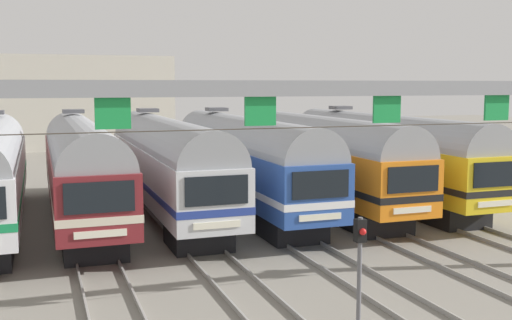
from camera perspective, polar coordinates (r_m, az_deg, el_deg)
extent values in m
plane|color=gray|center=(31.27, -4.56, -4.84)|extent=(160.00, 160.00, 0.00)
cube|color=gray|center=(47.06, -20.93, -1.22)|extent=(0.07, 70.00, 0.15)
cube|color=gray|center=(47.05, -17.83, -1.10)|extent=(0.07, 70.00, 0.15)
cube|color=gray|center=(47.10, -16.09, -1.03)|extent=(0.07, 70.00, 0.15)
cube|color=gray|center=(47.30, -13.02, -0.90)|extent=(0.07, 70.00, 0.15)
cube|color=gray|center=(47.48, -11.30, -0.83)|extent=(0.07, 70.00, 0.15)
cube|color=gray|center=(47.89, -8.29, -0.70)|extent=(0.07, 70.00, 0.15)
cube|color=gray|center=(48.18, -6.62, -0.63)|extent=(0.07, 70.00, 0.15)
cube|color=gray|center=(48.80, -3.71, -0.50)|extent=(0.07, 70.00, 0.15)
cube|color=gray|center=(49.20, -2.10, -0.43)|extent=(0.07, 70.00, 0.15)
cube|color=gray|center=(50.01, 0.68, -0.31)|extent=(0.07, 70.00, 0.15)
cube|color=gray|center=(50.51, 2.21, -0.24)|extent=(0.07, 70.00, 0.15)
cube|color=maroon|center=(29.95, -15.70, -1.28)|extent=(2.85, 18.00, 2.35)
cube|color=beige|center=(30.00, -15.67, -1.94)|extent=(2.88, 18.02, 0.28)
cylinder|color=gray|center=(29.81, -15.77, 0.96)|extent=(2.74, 17.64, 2.74)
cube|color=black|center=(20.99, -14.13, -3.34)|extent=(2.28, 0.06, 1.03)
cube|color=silver|center=(21.24, -14.03, -6.58)|extent=(1.71, 0.05, 0.24)
cube|color=black|center=(24.10, -14.58, -7.32)|extent=(2.28, 2.60, 1.05)
cube|color=black|center=(36.43, -16.26, -2.58)|extent=(2.28, 2.60, 1.05)
cube|color=#4C4C51|center=(34.73, -16.39, 4.31)|extent=(1.10, 1.10, 0.20)
cube|color=silver|center=(30.45, -8.22, -0.96)|extent=(2.85, 18.00, 2.35)
cube|color=navy|center=(30.50, -8.20, -1.61)|extent=(2.88, 18.02, 0.28)
cylinder|color=gray|center=(30.31, -8.25, 1.24)|extent=(2.74, 17.64, 2.74)
cube|color=black|center=(21.70, -3.61, -2.81)|extent=(2.28, 0.06, 1.03)
cube|color=silver|center=(21.94, -3.59, -5.96)|extent=(1.71, 0.05, 0.24)
cube|color=black|center=(24.71, -5.30, -6.76)|extent=(2.28, 2.60, 1.05)
cube|color=black|center=(36.84, -10.07, -2.31)|extent=(2.28, 2.60, 1.05)
cube|color=#4C4C51|center=(35.16, -9.89, 4.51)|extent=(1.10, 1.10, 0.20)
cube|color=#284C9E|center=(31.45, -1.09, -0.64)|extent=(2.85, 18.00, 2.35)
cube|color=white|center=(31.50, -1.09, -1.27)|extent=(2.88, 18.02, 0.28)
cylinder|color=gray|center=(31.32, -1.10, 1.49)|extent=(2.74, 17.64, 2.74)
cube|color=black|center=(23.08, 5.94, -2.25)|extent=(2.28, 0.06, 1.03)
cube|color=silver|center=(23.30, 5.90, -5.22)|extent=(1.71, 0.05, 0.24)
cube|color=black|center=(25.93, 3.30, -6.09)|extent=(2.28, 2.60, 1.05)
cube|color=black|center=(37.67, -4.09, -2.01)|extent=(2.28, 2.60, 1.05)
cube|color=#4C4C51|center=(36.03, -3.62, 4.66)|extent=(1.10, 1.10, 0.20)
cube|color=orange|center=(32.90, 5.50, -0.34)|extent=(2.85, 18.00, 2.35)
cube|color=black|center=(32.94, 5.49, -0.94)|extent=(2.88, 18.02, 0.28)
cylinder|color=gray|center=(32.77, 5.52, 1.70)|extent=(2.74, 17.64, 2.74)
cube|color=black|center=(25.02, 14.21, -1.71)|extent=(2.28, 0.06, 1.03)
cube|color=silver|center=(25.22, 14.12, -4.46)|extent=(1.71, 0.05, 0.24)
cube|color=black|center=(27.67, 10.96, -5.38)|extent=(2.28, 2.60, 1.05)
cube|color=black|center=(38.89, 1.57, -1.72)|extent=(2.28, 2.60, 1.05)
cube|color=gold|center=(34.75, 11.46, -0.06)|extent=(2.85, 18.00, 2.35)
cube|color=black|center=(34.79, 11.44, -0.63)|extent=(2.88, 18.02, 0.28)
cylinder|color=gray|center=(34.63, 11.50, 1.87)|extent=(2.74, 17.64, 2.74)
cube|color=black|center=(27.40, 21.16, -1.23)|extent=(2.28, 0.06, 1.03)
cube|color=silver|center=(27.59, 21.05, -3.75)|extent=(1.71, 0.05, 0.24)
cube|color=black|center=(29.85, 17.58, -4.68)|extent=(2.28, 2.60, 1.05)
cube|color=black|center=(40.46, 6.84, -1.43)|extent=(2.28, 2.60, 1.05)
cube|color=#4C4C51|center=(38.94, 7.75, 4.77)|extent=(1.10, 1.10, 0.20)
cube|color=gray|center=(17.89, 6.44, 6.54)|extent=(24.67, 0.32, 0.44)
cube|color=#198C3F|center=(16.23, -12.97, 4.18)|extent=(0.90, 0.08, 0.80)
cube|color=#198C3F|center=(17.13, 0.40, 4.49)|extent=(0.90, 0.08, 0.80)
cube|color=#198C3F|center=(18.85, 11.88, 4.56)|extent=(0.90, 0.08, 0.80)
cube|color=#198C3F|center=(21.18, 21.15, 4.49)|extent=(0.90, 0.08, 0.80)
cylinder|color=#3F382D|center=(17.93, 6.39, 3.02)|extent=(24.67, 0.03, 0.03)
cylinder|color=#59595E|center=(16.72, 9.44, -10.15)|extent=(0.12, 0.12, 2.95)
cube|color=black|center=(16.43, 9.51, -6.39)|extent=(0.28, 0.24, 0.60)
sphere|color=red|center=(16.31, 9.75, -6.49)|extent=(0.18, 0.18, 0.18)
cube|color=beige|center=(67.08, -16.35, 5.12)|extent=(19.12, 10.00, 9.19)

